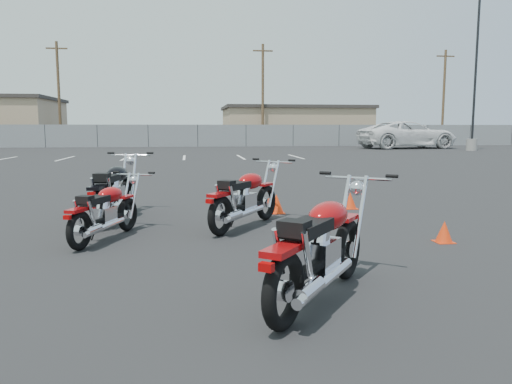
{
  "coord_description": "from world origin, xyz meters",
  "views": [
    {
      "loc": [
        -0.76,
        -6.5,
        1.58
      ],
      "look_at": [
        0.2,
        0.6,
        0.65
      ],
      "focal_mm": 35.0,
      "sensor_mm": 36.0,
      "label": 1
    }
  ],
  "objects": [
    {
      "name": "ground",
      "position": [
        0.0,
        0.0,
        0.0
      ],
      "size": [
        120.0,
        120.0,
        0.0
      ],
      "primitive_type": "plane",
      "color": "black",
      "rests_on": "ground"
    },
    {
      "name": "motorcycle_front_red",
      "position": [
        -1.93,
        0.62,
        0.41
      ],
      "size": [
        1.04,
        1.8,
        0.9
      ],
      "color": "black",
      "rests_on": "ground"
    },
    {
      "name": "motorcycle_second_black",
      "position": [
        -2.03,
        2.19,
        0.51
      ],
      "size": [
        0.88,
        2.27,
        1.12
      ],
      "color": "black",
      "rests_on": "ground"
    },
    {
      "name": "motorcycle_third_red",
      "position": [
        0.12,
        1.25,
        0.47
      ],
      "size": [
        1.59,
        1.94,
        1.04
      ],
      "color": "black",
      "rests_on": "ground"
    },
    {
      "name": "motorcycle_rear_red",
      "position": [
        0.42,
        -2.21,
        0.5
      ],
      "size": [
        1.68,
        2.04,
        1.1
      ],
      "color": "black",
      "rests_on": "ground"
    },
    {
      "name": "training_cone_near",
      "position": [
        2.36,
        2.81,
        0.16
      ],
      "size": [
        0.27,
        0.27,
        0.32
      ],
      "color": "red",
      "rests_on": "ground"
    },
    {
      "name": "training_cone_far",
      "position": [
        2.73,
        -0.15,
        0.15
      ],
      "size": [
        0.25,
        0.25,
        0.3
      ],
      "color": "red",
      "rests_on": "ground"
    },
    {
      "name": "training_cone_extra",
      "position": [
        0.84,
        2.5,
        0.18
      ],
      "size": [
        0.3,
        0.3,
        0.35
      ],
      "color": "red",
      "rests_on": "ground"
    },
    {
      "name": "light_pole_east",
      "position": [
        18.45,
        25.43,
        2.98
      ],
      "size": [
        0.8,
        0.7,
        11.18
      ],
      "color": "gray",
      "rests_on": "ground"
    },
    {
      "name": "chainlink_fence",
      "position": [
        -0.0,
        35.0,
        0.9
      ],
      "size": [
        80.06,
        0.06,
        1.8
      ],
      "color": "slate",
      "rests_on": "ground"
    },
    {
      "name": "tan_building_east",
      "position": [
        10.0,
        44.0,
        1.86
      ],
      "size": [
        14.4,
        9.4,
        3.7
      ],
      "color": "tan",
      "rests_on": "ground"
    },
    {
      "name": "utility_pole_b",
      "position": [
        -12.0,
        40.0,
        4.69
      ],
      "size": [
        1.8,
        0.24,
        9.0
      ],
      "color": "#4C3723",
      "rests_on": "ground"
    },
    {
      "name": "utility_pole_c",
      "position": [
        6.0,
        39.0,
        4.69
      ],
      "size": [
        1.8,
        0.24,
        9.0
      ],
      "color": "#4C3723",
      "rests_on": "ground"
    },
    {
      "name": "utility_pole_d",
      "position": [
        24.0,
        40.0,
        4.69
      ],
      "size": [
        1.8,
        0.24,
        9.0
      ],
      "color": "#4C3723",
      "rests_on": "ground"
    },
    {
      "name": "parking_line_stripes",
      "position": [
        -2.5,
        20.0,
        0.0
      ],
      "size": [
        15.12,
        4.0,
        0.01
      ],
      "color": "silver",
      "rests_on": "ground"
    },
    {
      "name": "white_van",
      "position": [
        15.69,
        29.54,
        1.62
      ],
      "size": [
        4.45,
        8.87,
        3.23
      ],
      "primitive_type": "imported",
      "rotation": [
        0.0,
        0.0,
        1.7
      ],
      "color": "white",
      "rests_on": "ground"
    }
  ]
}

